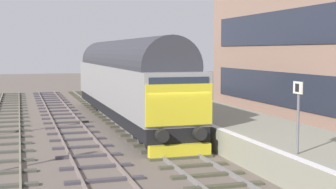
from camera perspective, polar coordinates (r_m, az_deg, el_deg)
The scene contains 6 objects.
ground_plane at distance 19.61m, azimuth 0.32°, elevation -6.76°, with size 140.00×140.00×0.00m, color #685C53.
track_main at distance 19.60m, azimuth 0.32°, elevation -6.60°, with size 2.50×60.00×0.15m.
track_adjacent_west at distance 18.90m, azimuth -9.30°, elevation -7.11°, with size 2.50×60.00×0.15m.
station_platform at distance 20.86m, azimuth 9.82°, elevation -4.71°, with size 4.00×44.00×1.01m.
diesel_locomotive at distance 27.50m, azimuth -5.02°, elevation 1.89°, with size 2.74×19.68×4.68m.
platform_number_sign at distance 14.75m, azimuth 15.04°, elevation -1.37°, with size 0.10×0.44×2.14m.
Camera 1 is at (-5.75, -18.30, 4.05)m, focal length 51.83 mm.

